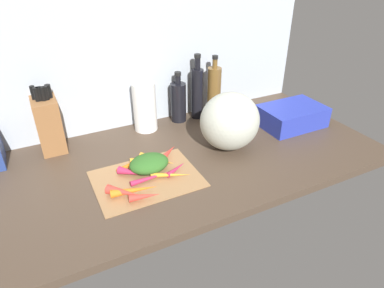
# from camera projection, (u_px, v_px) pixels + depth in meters

# --- Properties ---
(ground_plane) EXTENTS (1.70, 0.80, 0.03)m
(ground_plane) POSITION_uv_depth(u_px,v_px,m) (177.00, 160.00, 1.40)
(ground_plane) COLOR #47382B
(wall_back) EXTENTS (1.70, 0.03, 0.60)m
(wall_back) POSITION_uv_depth(u_px,v_px,m) (141.00, 61.00, 1.54)
(wall_back) COLOR #ADB7C1
(wall_back) RESTS_ON ground_plane
(cutting_board) EXTENTS (0.38, 0.29, 0.01)m
(cutting_board) POSITION_uv_depth(u_px,v_px,m) (147.00, 178.00, 1.26)
(cutting_board) COLOR #997047
(cutting_board) RESTS_ON ground_plane
(carrot_0) EXTENTS (0.11, 0.11, 0.03)m
(carrot_0) POSITION_uv_depth(u_px,v_px,m) (123.00, 192.00, 1.16)
(carrot_0) COLOR red
(carrot_0) RESTS_ON cutting_board
(carrot_1) EXTENTS (0.11, 0.03, 0.03)m
(carrot_1) POSITION_uv_depth(u_px,v_px,m) (143.00, 164.00, 1.31)
(carrot_1) COLOR orange
(carrot_1) RESTS_ON cutting_board
(carrot_2) EXTENTS (0.11, 0.05, 0.03)m
(carrot_2) POSITION_uv_depth(u_px,v_px,m) (145.00, 196.00, 1.14)
(carrot_2) COLOR red
(carrot_2) RESTS_ON cutting_board
(carrot_3) EXTENTS (0.18, 0.03, 0.02)m
(carrot_3) POSITION_uv_depth(u_px,v_px,m) (153.00, 177.00, 1.24)
(carrot_3) COLOR #B2264C
(carrot_3) RESTS_ON cutting_board
(carrot_4) EXTENTS (0.10, 0.07, 0.02)m
(carrot_4) POSITION_uv_depth(u_px,v_px,m) (176.00, 169.00, 1.29)
(carrot_4) COLOR #B2264C
(carrot_4) RESTS_ON cutting_board
(carrot_5) EXTENTS (0.10, 0.09, 0.03)m
(carrot_5) POSITION_uv_depth(u_px,v_px,m) (131.00, 172.00, 1.26)
(carrot_5) COLOR #B2264C
(carrot_5) RESTS_ON cutting_board
(carrot_6) EXTENTS (0.16, 0.08, 0.02)m
(carrot_6) POSITION_uv_depth(u_px,v_px,m) (135.00, 162.00, 1.33)
(carrot_6) COLOR orange
(carrot_6) RESTS_ON cutting_board
(carrot_7) EXTENTS (0.14, 0.08, 0.02)m
(carrot_7) POSITION_uv_depth(u_px,v_px,m) (171.00, 175.00, 1.25)
(carrot_7) COLOR orange
(carrot_7) RESTS_ON cutting_board
(carrot_8) EXTENTS (0.12, 0.10, 0.03)m
(carrot_8) POSITION_uv_depth(u_px,v_px,m) (168.00, 153.00, 1.38)
(carrot_8) COLOR red
(carrot_8) RESTS_ON cutting_board
(carrot_9) EXTENTS (0.13, 0.05, 0.02)m
(carrot_9) POSITION_uv_depth(u_px,v_px,m) (146.00, 159.00, 1.35)
(carrot_9) COLOR orange
(carrot_9) RESTS_ON cutting_board
(carrot_10) EXTENTS (0.16, 0.06, 0.03)m
(carrot_10) POSITION_uv_depth(u_px,v_px,m) (134.00, 190.00, 1.17)
(carrot_10) COLOR orange
(carrot_10) RESTS_ON cutting_board
(carrot_11) EXTENTS (0.12, 0.13, 0.03)m
(carrot_11) POSITION_uv_depth(u_px,v_px,m) (157.00, 160.00, 1.34)
(carrot_11) COLOR orange
(carrot_11) RESTS_ON cutting_board
(carrot_greens_pile) EXTENTS (0.15, 0.12, 0.06)m
(carrot_greens_pile) POSITION_uv_depth(u_px,v_px,m) (149.00, 163.00, 1.28)
(carrot_greens_pile) COLOR #2D6023
(carrot_greens_pile) RESTS_ON cutting_board
(winter_squash) EXTENTS (0.25, 0.23, 0.25)m
(winter_squash) POSITION_uv_depth(u_px,v_px,m) (230.00, 121.00, 1.40)
(winter_squash) COLOR #B2B7A8
(winter_squash) RESTS_ON ground_plane
(knife_block) EXTENTS (0.10, 0.14, 0.28)m
(knife_block) POSITION_uv_depth(u_px,v_px,m) (49.00, 124.00, 1.39)
(knife_block) COLOR brown
(knife_block) RESTS_ON ground_plane
(paper_towel_roll) EXTENTS (0.11, 0.11, 0.23)m
(paper_towel_roll) POSITION_uv_depth(u_px,v_px,m) (145.00, 107.00, 1.55)
(paper_towel_roll) COLOR white
(paper_towel_roll) RESTS_ON ground_plane
(bottle_0) EXTENTS (0.08, 0.08, 0.25)m
(bottle_0) POSITION_uv_depth(u_px,v_px,m) (178.00, 101.00, 1.64)
(bottle_0) COLOR black
(bottle_0) RESTS_ON ground_plane
(bottle_1) EXTENTS (0.06, 0.06, 0.32)m
(bottle_1) POSITION_uv_depth(u_px,v_px,m) (197.00, 92.00, 1.66)
(bottle_1) COLOR black
(bottle_1) RESTS_ON ground_plane
(bottle_2) EXTENTS (0.07, 0.07, 0.31)m
(bottle_2) POSITION_uv_depth(u_px,v_px,m) (214.00, 91.00, 1.68)
(bottle_2) COLOR brown
(bottle_2) RESTS_ON ground_plane
(dish_rack) EXTENTS (0.30, 0.20, 0.10)m
(dish_rack) POSITION_uv_depth(u_px,v_px,m) (292.00, 116.00, 1.62)
(dish_rack) COLOR #2838AD
(dish_rack) RESTS_ON ground_plane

